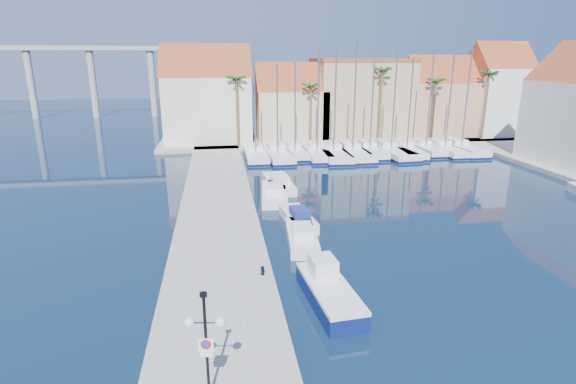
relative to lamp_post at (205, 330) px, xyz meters
name	(u,v)px	position (x,y,z in m)	size (l,w,h in m)	color
ground	(399,305)	(9.39, 5.68, -3.25)	(260.00, 260.00, 0.00)	black
quay_west	(218,219)	(0.39, 19.18, -3.00)	(6.00, 77.00, 0.50)	gray
shore_north	(340,137)	(19.39, 53.68, -3.00)	(54.00, 16.00, 0.50)	gray
lamp_post	(205,330)	(0.00, 0.00, 0.00)	(1.41, 0.53, 4.19)	black
bollard	(263,271)	(2.79, 9.06, -2.51)	(0.19, 0.19, 0.49)	black
fishing_boat	(328,290)	(5.89, 6.52, -2.57)	(2.43, 5.95, 2.03)	#0E1854
motorboat_west_0	(301,236)	(5.95, 14.33, -2.74)	(2.36, 5.94, 1.40)	white
motorboat_west_1	(298,218)	(6.35, 17.86, -2.74)	(2.22, 5.42, 1.40)	white
motorboat_west_2	(274,193)	(5.38, 24.53, -2.74)	(2.83, 6.90, 1.40)	white
motorboat_west_3	(279,183)	(6.24, 27.85, -2.74)	(2.54, 6.84, 1.40)	white
sailboat_0	(255,153)	(5.20, 41.70, -2.66)	(2.66, 9.95, 12.65)	white
sailboat_1	(277,153)	(7.85, 41.50, -2.69)	(3.32, 10.79, 11.35)	white
sailboat_2	(294,151)	(10.18, 42.21, -2.65)	(2.65, 8.61, 11.53)	white
sailboat_3	(316,152)	(12.97, 41.68, -2.66)	(3.27, 10.62, 13.07)	white
sailboat_4	(333,152)	(14.96, 41.14, -2.68)	(3.74, 11.87, 13.38)	white
sailboat_5	(351,151)	(17.48, 41.49, -2.67)	(3.18, 11.89, 13.97)	white
sailboat_6	(369,149)	(19.99, 41.98, -2.66)	(3.12, 10.11, 12.73)	white
sailboat_7	(389,150)	(22.58, 41.58, -2.68)	(4.07, 12.25, 13.45)	white
sailboat_8	(405,149)	(24.74, 41.31, -2.67)	(3.58, 10.53, 12.16)	white
sailboat_9	(424,147)	(27.63, 41.95, -2.61)	(2.52, 9.14, 14.90)	white
sailboat_10	(443,148)	(29.98, 41.32, -2.64)	(2.81, 10.04, 14.08)	white
sailboat_11	(459,147)	(32.41, 41.57, -2.67)	(2.91, 10.83, 13.20)	white
building_0	(207,98)	(-0.61, 52.68, 3.28)	(12.30, 9.00, 13.50)	beige
building_1	(290,106)	(11.39, 52.68, 2.05)	(10.30, 8.00, 11.00)	beige
building_2	(361,98)	(22.39, 53.68, 3.01)	(14.20, 10.20, 11.50)	tan
building_3	(437,100)	(34.39, 52.68, 2.61)	(10.30, 8.00, 12.00)	tan
building_4	(496,92)	(43.39, 51.68, 3.72)	(8.30, 8.00, 14.00)	white
palm_0	(237,81)	(3.39, 47.68, 5.83)	(2.60, 2.60, 10.15)	brown
palm_1	(311,88)	(13.39, 47.68, 4.89)	(2.60, 2.60, 9.15)	brown
palm_2	(382,73)	(23.39, 47.68, 6.77)	(2.60, 2.60, 11.15)	brown
palm_3	(436,83)	(31.39, 47.68, 5.36)	(2.60, 2.60, 9.65)	brown
palm_4	(489,76)	(39.39, 47.68, 6.30)	(2.60, 2.60, 10.65)	brown
viaduct	(65,67)	(-29.68, 87.68, 7.00)	(48.00, 2.20, 14.45)	#9E9E99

